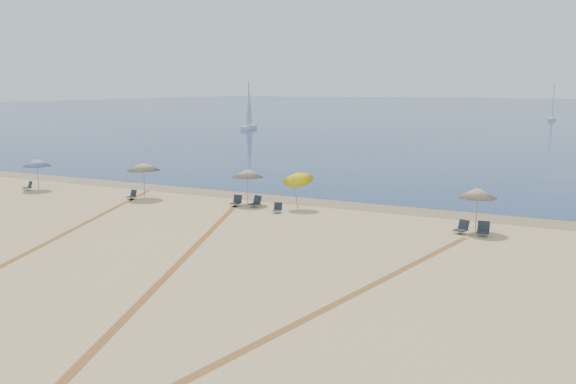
% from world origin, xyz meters
% --- Properties ---
extents(ground, '(160.00, 160.00, 0.00)m').
position_xyz_m(ground, '(0.00, 0.00, 0.00)').
color(ground, tan).
rests_on(ground, ground).
extents(ocean, '(500.00, 500.00, 0.00)m').
position_xyz_m(ocean, '(0.00, 225.00, 0.01)').
color(ocean, '#0C2151').
rests_on(ocean, ground).
extents(wet_sand, '(500.00, 500.00, 0.00)m').
position_xyz_m(wet_sand, '(0.00, 24.00, 0.00)').
color(wet_sand, olive).
rests_on(wet_sand, ground).
extents(umbrella_0, '(2.07, 2.07, 2.40)m').
position_xyz_m(umbrella_0, '(-20.54, 19.29, 2.06)').
color(umbrella_0, gray).
rests_on(umbrella_0, ground).
extents(umbrella_1, '(2.28, 2.28, 2.57)m').
position_xyz_m(umbrella_1, '(-11.14, 20.08, 2.22)').
color(umbrella_1, gray).
rests_on(umbrella_1, ground).
extents(umbrella_2, '(2.08, 2.10, 2.41)m').
position_xyz_m(umbrella_2, '(-3.65, 21.42, 2.06)').
color(umbrella_2, gray).
rests_on(umbrella_2, ground).
extents(umbrella_3, '(1.91, 1.99, 2.68)m').
position_xyz_m(umbrella_3, '(0.00, 21.40, 2.08)').
color(umbrella_3, gray).
rests_on(umbrella_3, ground).
extents(umbrella_4, '(2.01, 2.01, 2.46)m').
position_xyz_m(umbrella_4, '(11.11, 20.11, 2.12)').
color(umbrella_4, gray).
rests_on(umbrella_4, ground).
extents(chair_0, '(0.75, 0.80, 0.67)m').
position_xyz_m(chair_0, '(-21.10, 18.84, 0.29)').
color(chair_0, black).
rests_on(chair_0, ground).
extents(chair_1, '(0.56, 0.63, 0.60)m').
position_xyz_m(chair_1, '(-11.73, 19.48, 0.27)').
color(chair_1, black).
rests_on(chair_1, ground).
extents(chair_2, '(0.61, 0.70, 0.70)m').
position_xyz_m(chair_2, '(-3.96, 20.51, 0.31)').
color(chair_2, black).
rests_on(chair_2, ground).
extents(chair_3, '(0.77, 0.84, 0.73)m').
position_xyz_m(chair_3, '(-2.65, 20.71, 0.32)').
color(chair_3, black).
rests_on(chair_3, ground).
extents(chair_4, '(0.65, 0.71, 0.61)m').
position_xyz_m(chair_4, '(-0.62, 19.82, 0.27)').
color(chair_4, black).
rests_on(chair_4, ground).
extents(chair_5, '(0.80, 0.85, 0.70)m').
position_xyz_m(chair_5, '(10.52, 19.37, 0.31)').
color(chair_5, black).
rests_on(chair_5, ground).
extents(chair_6, '(0.65, 0.75, 0.74)m').
position_xyz_m(chair_6, '(11.61, 19.35, 0.33)').
color(chair_6, black).
rests_on(chair_6, ground).
extents(sailboat_1, '(1.64, 5.64, 8.33)m').
position_xyz_m(sailboat_1, '(10.61, 138.47, 2.52)').
color(sailboat_1, white).
rests_on(sailboat_1, ocean).
extents(sailboat_2, '(2.74, 5.92, 8.55)m').
position_xyz_m(sailboat_2, '(-38.25, 82.67, 2.59)').
color(sailboat_2, white).
rests_on(sailboat_2, ocean).
extents(tire_tracks, '(51.51, 41.51, 0.00)m').
position_xyz_m(tire_tracks, '(-0.09, 8.08, 0.00)').
color(tire_tracks, tan).
rests_on(tire_tracks, ground).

